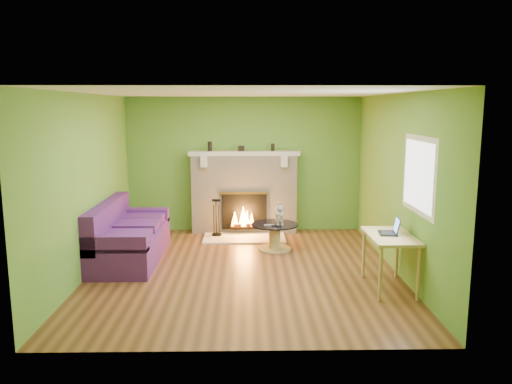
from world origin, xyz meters
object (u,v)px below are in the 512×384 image
at_px(coffee_table, 275,235).
at_px(sofa, 127,238).
at_px(cat, 279,213).
at_px(desk, 390,241).

bearing_deg(coffee_table, sofa, -167.15).
xyz_separation_m(sofa, cat, (2.46, 0.59, 0.27)).
height_order(sofa, desk, sofa).
bearing_deg(cat, desk, -55.30).
height_order(desk, cat, cat).
distance_m(sofa, desk, 4.04).
bearing_deg(cat, coffee_table, -148.29).
height_order(coffee_table, desk, desk).
distance_m(sofa, cat, 2.54).
relative_size(coffee_table, desk, 0.80).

